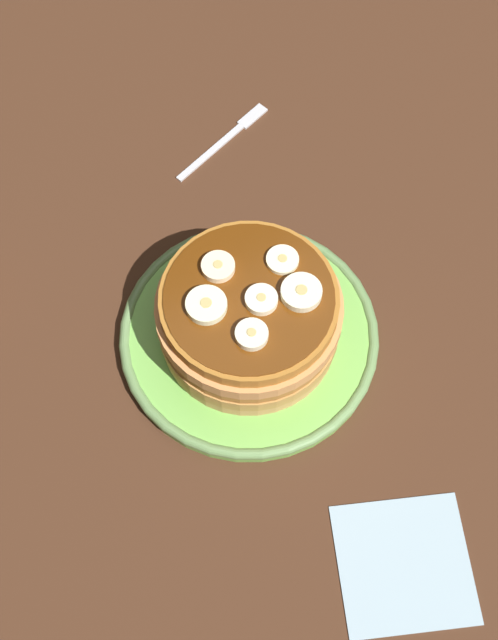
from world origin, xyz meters
TOP-DOWN VIEW (x-y plane):
  - ground_plane at (0.00, 0.00)cm, footprint 140.00×140.00cm
  - plate at (0.00, 0.00)cm, footprint 24.07×24.07cm
  - pancake_stack at (-0.02, -0.07)cm, footprint 17.01×16.97cm
  - banana_slice_0 at (-0.69, 0.92)cm, footprint 2.82×2.82cm
  - banana_slice_1 at (-4.00, 1.93)cm, footprint 3.54×3.54cm
  - banana_slice_2 at (1.59, 3.43)cm, footprint 2.80×2.80cm
  - banana_slice_3 at (1.06, -3.65)cm, footprint 2.93×2.93cm
  - banana_slice_4 at (3.65, -0.79)cm, footprint 3.54×3.54cm
  - banana_slice_5 at (-4.20, -1.70)cm, footprint 2.86×2.86cm
  - napkin at (-1.62, 24.31)cm, footprint 14.29×14.29cm
  - fork at (-9.16, -21.92)cm, footprint 12.60×5.18cm

SIDE VIEW (x-z plane):
  - ground_plane at x=0.00cm, z-range -3.00..0.00cm
  - napkin at x=-1.62cm, z-range 0.00..0.30cm
  - fork at x=-9.16cm, z-range 0.00..0.50cm
  - plate at x=0.00cm, z-range 0.07..1.81cm
  - pancake_stack at x=-0.02cm, z-range 1.41..8.69cm
  - banana_slice_5 at x=-4.20cm, z-range 8.54..9.23cm
  - banana_slice_0 at x=-0.69cm, z-range 8.54..9.50cm
  - banana_slice_3 at x=1.06cm, z-range 8.54..9.50cm
  - banana_slice_2 at x=1.59cm, z-range 8.54..9.54cm
  - banana_slice_4 at x=3.65cm, z-range 8.54..9.55cm
  - banana_slice_1 at x=-4.00cm, z-range 8.54..9.60cm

